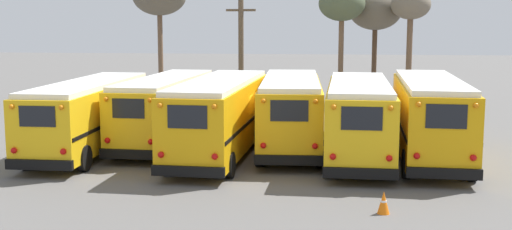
{
  "coord_description": "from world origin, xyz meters",
  "views": [
    {
      "loc": [
        2.99,
        -26.97,
        5.56
      ],
      "look_at": [
        0.0,
        -0.38,
        1.6
      ],
      "focal_mm": 45.0,
      "sensor_mm": 36.0,
      "label": 1
    }
  ],
  "objects_px": {
    "school_bus_1": "(166,108)",
    "school_bus_2": "(220,114)",
    "school_bus_0": "(90,113)",
    "traffic_cone": "(384,202)",
    "school_bus_4": "(359,117)",
    "school_bus_3": "(291,110)",
    "bare_tree_3": "(411,8)",
    "bare_tree_1": "(342,5)",
    "utility_pole": "(241,52)",
    "bare_tree_2": "(375,11)",
    "school_bus_5": "(430,115)"
  },
  "relations": [
    {
      "from": "utility_pole",
      "to": "bare_tree_1",
      "type": "bearing_deg",
      "value": 32.11
    },
    {
      "from": "utility_pole",
      "to": "traffic_cone",
      "type": "bearing_deg",
      "value": -71.24
    },
    {
      "from": "school_bus_4",
      "to": "bare_tree_3",
      "type": "distance_m",
      "value": 17.52
    },
    {
      "from": "school_bus_2",
      "to": "bare_tree_1",
      "type": "xyz_separation_m",
      "value": [
        5.23,
        16.66,
        4.81
      ]
    },
    {
      "from": "school_bus_3",
      "to": "school_bus_2",
      "type": "bearing_deg",
      "value": -151.19
    },
    {
      "from": "school_bus_4",
      "to": "school_bus_1",
      "type": "bearing_deg",
      "value": 165.41
    },
    {
      "from": "school_bus_3",
      "to": "school_bus_0",
      "type": "bearing_deg",
      "value": -170.73
    },
    {
      "from": "bare_tree_3",
      "to": "school_bus_0",
      "type": "bearing_deg",
      "value": -133.3
    },
    {
      "from": "school_bus_1",
      "to": "bare_tree_3",
      "type": "relative_size",
      "value": 1.31
    },
    {
      "from": "school_bus_0",
      "to": "utility_pole",
      "type": "distance_m",
      "value": 13.69
    },
    {
      "from": "school_bus_2",
      "to": "school_bus_0",
      "type": "bearing_deg",
      "value": 178.27
    },
    {
      "from": "school_bus_0",
      "to": "school_bus_1",
      "type": "distance_m",
      "value": 3.46
    },
    {
      "from": "school_bus_1",
      "to": "bare_tree_1",
      "type": "distance_m",
      "value": 17.31
    },
    {
      "from": "school_bus_0",
      "to": "bare_tree_2",
      "type": "bearing_deg",
      "value": 54.21
    },
    {
      "from": "school_bus_4",
      "to": "bare_tree_2",
      "type": "distance_m",
      "value": 19.17
    },
    {
      "from": "school_bus_5",
      "to": "bare_tree_2",
      "type": "height_order",
      "value": "bare_tree_2"
    },
    {
      "from": "bare_tree_2",
      "to": "traffic_cone",
      "type": "relative_size",
      "value": 11.25
    },
    {
      "from": "bare_tree_1",
      "to": "bare_tree_3",
      "type": "xyz_separation_m",
      "value": [
        4.36,
        -0.29,
        -0.19
      ]
    },
    {
      "from": "bare_tree_1",
      "to": "bare_tree_3",
      "type": "height_order",
      "value": "bare_tree_1"
    },
    {
      "from": "school_bus_5",
      "to": "traffic_cone",
      "type": "bearing_deg",
      "value": -107.25
    },
    {
      "from": "school_bus_3",
      "to": "school_bus_4",
      "type": "relative_size",
      "value": 1.0
    },
    {
      "from": "school_bus_1",
      "to": "school_bus_4",
      "type": "height_order",
      "value": "school_bus_4"
    },
    {
      "from": "school_bus_3",
      "to": "bare_tree_3",
      "type": "relative_size",
      "value": 1.29
    },
    {
      "from": "school_bus_1",
      "to": "bare_tree_3",
      "type": "xyz_separation_m",
      "value": [
        12.43,
        14.22,
        4.69
      ]
    },
    {
      "from": "school_bus_1",
      "to": "utility_pole",
      "type": "xyz_separation_m",
      "value": [
        1.97,
        10.68,
        1.98
      ]
    },
    {
      "from": "school_bus_5",
      "to": "bare_tree_3",
      "type": "bearing_deg",
      "value": 86.16
    },
    {
      "from": "school_bus_2",
      "to": "school_bus_3",
      "type": "xyz_separation_m",
      "value": [
        2.84,
        1.56,
        -0.01
      ]
    },
    {
      "from": "school_bus_1",
      "to": "school_bus_2",
      "type": "height_order",
      "value": "school_bus_2"
    },
    {
      "from": "school_bus_0",
      "to": "school_bus_2",
      "type": "relative_size",
      "value": 0.96
    },
    {
      "from": "traffic_cone",
      "to": "school_bus_4",
      "type": "bearing_deg",
      "value": 93.08
    },
    {
      "from": "school_bus_1",
      "to": "traffic_cone",
      "type": "bearing_deg",
      "value": -47.59
    },
    {
      "from": "school_bus_1",
      "to": "school_bus_4",
      "type": "xyz_separation_m",
      "value": [
        8.51,
        -2.21,
        0.06
      ]
    },
    {
      "from": "school_bus_1",
      "to": "school_bus_0",
      "type": "bearing_deg",
      "value": -145.1
    },
    {
      "from": "school_bus_0",
      "to": "school_bus_5",
      "type": "distance_m",
      "value": 14.18
    },
    {
      "from": "school_bus_3",
      "to": "utility_pole",
      "type": "relative_size",
      "value": 1.38
    },
    {
      "from": "school_bus_0",
      "to": "school_bus_5",
      "type": "xyz_separation_m",
      "value": [
        14.18,
        0.05,
        0.14
      ]
    },
    {
      "from": "school_bus_0",
      "to": "school_bus_1",
      "type": "relative_size",
      "value": 1.03
    },
    {
      "from": "school_bus_0",
      "to": "school_bus_2",
      "type": "height_order",
      "value": "school_bus_2"
    },
    {
      "from": "school_bus_2",
      "to": "traffic_cone",
      "type": "relative_size",
      "value": 15.66
    },
    {
      "from": "school_bus_4",
      "to": "school_bus_5",
      "type": "height_order",
      "value": "school_bus_5"
    },
    {
      "from": "school_bus_2",
      "to": "bare_tree_2",
      "type": "height_order",
      "value": "bare_tree_2"
    },
    {
      "from": "school_bus_0",
      "to": "bare_tree_1",
      "type": "distance_m",
      "value": 20.36
    },
    {
      "from": "school_bus_0",
      "to": "school_bus_2",
      "type": "bearing_deg",
      "value": -1.73
    },
    {
      "from": "school_bus_2",
      "to": "bare_tree_2",
      "type": "xyz_separation_m",
      "value": [
        7.53,
        18.48,
        4.46
      ]
    },
    {
      "from": "utility_pole",
      "to": "bare_tree_2",
      "type": "height_order",
      "value": "bare_tree_2"
    },
    {
      "from": "school_bus_2",
      "to": "school_bus_5",
      "type": "xyz_separation_m",
      "value": [
        8.51,
        0.22,
        0.06
      ]
    },
    {
      "from": "school_bus_4",
      "to": "traffic_cone",
      "type": "xyz_separation_m",
      "value": [
        0.41,
        -7.54,
        -1.37
      ]
    },
    {
      "from": "school_bus_4",
      "to": "utility_pole",
      "type": "bearing_deg",
      "value": 116.88
    },
    {
      "from": "utility_pole",
      "to": "bare_tree_3",
      "type": "xyz_separation_m",
      "value": [
        10.46,
        3.54,
        2.7
      ]
    },
    {
      "from": "school_bus_0",
      "to": "school_bus_2",
      "type": "distance_m",
      "value": 5.67
    }
  ]
}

